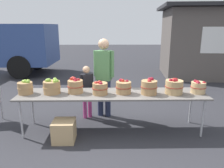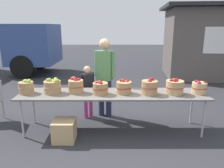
% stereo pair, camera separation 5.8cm
% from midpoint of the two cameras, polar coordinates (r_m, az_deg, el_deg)
% --- Properties ---
extents(ground_plane, '(40.00, 40.00, 0.00)m').
position_cam_midpoint_polar(ground_plane, '(4.35, 0.40, -11.93)').
color(ground_plane, '#2D2D33').
extents(market_table, '(3.50, 0.76, 0.75)m').
position_cam_midpoint_polar(market_table, '(4.07, 0.42, -2.89)').
color(market_table, slate).
rests_on(market_table, ground).
extents(apple_basket_green_0, '(0.29, 0.29, 0.27)m').
position_cam_midpoint_polar(apple_basket_green_0, '(4.33, -21.47, -0.71)').
color(apple_basket_green_0, '#A87F51').
rests_on(apple_basket_green_0, market_table).
extents(apple_basket_green_1, '(0.33, 0.33, 0.29)m').
position_cam_midpoint_polar(apple_basket_green_1, '(4.18, -15.19, -0.61)').
color(apple_basket_green_1, '#A87F51').
rests_on(apple_basket_green_1, market_table).
extents(apple_basket_red_0, '(0.30, 0.30, 0.30)m').
position_cam_midpoint_polar(apple_basket_red_0, '(4.11, -9.28, -0.51)').
color(apple_basket_red_0, '#A87F51').
rests_on(apple_basket_red_0, market_table).
extents(apple_basket_red_1, '(0.30, 0.30, 0.27)m').
position_cam_midpoint_polar(apple_basket_red_1, '(3.98, -2.85, -1.04)').
color(apple_basket_red_1, '#A87F51').
rests_on(apple_basket_red_1, market_table).
extents(apple_basket_red_2, '(0.30, 0.30, 0.28)m').
position_cam_midpoint_polar(apple_basket_red_2, '(4.03, 3.40, -0.83)').
color(apple_basket_red_2, '#A87F51').
rests_on(apple_basket_red_2, market_table).
extents(apple_basket_red_3, '(0.31, 0.31, 0.31)m').
position_cam_midpoint_polar(apple_basket_red_3, '(4.03, 10.11, -0.82)').
color(apple_basket_red_3, '#A87F51').
rests_on(apple_basket_red_3, market_table).
extents(apple_basket_red_4, '(0.34, 0.34, 0.30)m').
position_cam_midpoint_polar(apple_basket_red_4, '(4.16, 16.42, -0.70)').
color(apple_basket_red_4, tan).
rests_on(apple_basket_red_4, market_table).
extents(apple_basket_red_5, '(0.28, 0.28, 0.26)m').
position_cam_midpoint_polar(apple_basket_red_5, '(4.34, 22.22, -0.80)').
color(apple_basket_red_5, tan).
rests_on(apple_basket_red_5, market_table).
extents(vendor_adult, '(0.44, 0.31, 1.72)m').
position_cam_midpoint_polar(vendor_adult, '(4.68, -1.74, 3.21)').
color(vendor_adult, '#262D4C').
rests_on(vendor_adult, ground).
extents(child_customer, '(0.28, 0.23, 1.16)m').
position_cam_midpoint_polar(child_customer, '(4.69, -6.24, -1.01)').
color(child_customer, '#CC3F8C').
rests_on(child_customer, ground).
extents(food_kiosk, '(3.78, 3.24, 2.74)m').
position_cam_midpoint_polar(food_kiosk, '(9.48, 23.61, 10.27)').
color(food_kiosk, '#59514C').
rests_on(food_kiosk, ground).
extents(produce_crate, '(0.38, 0.38, 0.38)m').
position_cam_midpoint_polar(produce_crate, '(3.98, -12.22, -11.91)').
color(produce_crate, tan).
rests_on(produce_crate, ground).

